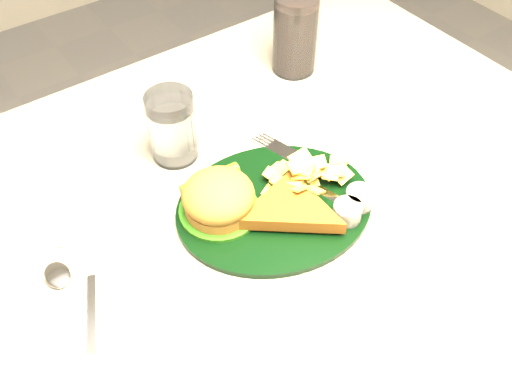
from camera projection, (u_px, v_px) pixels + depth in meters
table at (236, 341)px, 1.08m from camera, size 1.20×0.80×0.75m
dinner_plate at (275, 193)px, 0.78m from camera, size 0.33×0.29×0.06m
water_glass at (172, 127)px, 0.84m from camera, size 0.09×0.09×0.11m
cola_glass at (295, 34)px, 0.98m from camera, size 0.08×0.08×0.14m
fork_napkin at (314, 185)px, 0.83m from camera, size 0.19×0.23×0.01m
spoon at (91, 312)px, 0.69m from camera, size 0.10×0.16×0.01m
wrapped_straw at (115, 207)px, 0.80m from camera, size 0.20×0.10×0.01m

